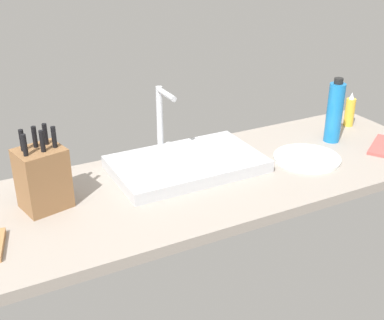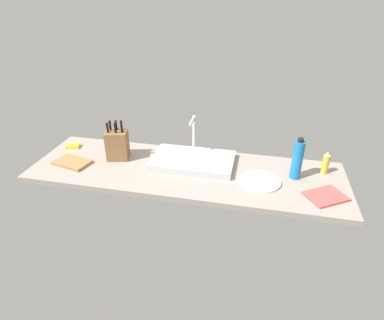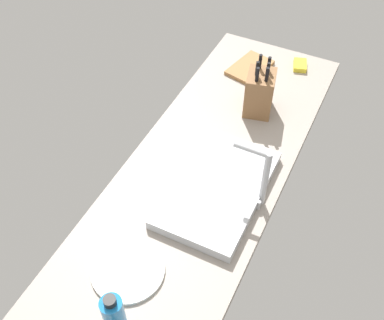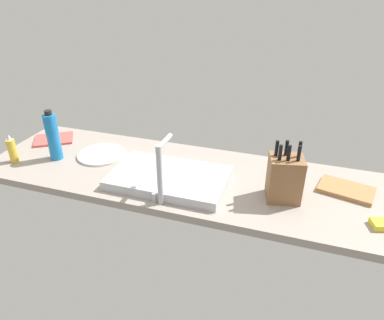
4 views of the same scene
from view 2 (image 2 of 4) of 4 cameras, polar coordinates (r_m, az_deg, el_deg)
countertop_slab at (r=202.21cm, az=-1.12°, el=-2.16°), size 192.28×59.82×3.50cm
sink_basin at (r=207.17cm, az=0.16°, el=-0.12°), size 51.57×31.64×4.17cm
faucet at (r=214.78cm, az=0.24°, el=4.91°), size 5.50×13.54×26.10cm
knife_block at (r=215.99cm, az=-12.95°, el=2.67°), size 15.64×14.18×25.48cm
cutting_board at (r=221.32cm, az=-20.22°, el=-0.39°), size 24.91×18.89×1.80cm
soap_bottle at (r=211.01cm, az=22.36°, el=-0.56°), size 4.06×4.06×14.65cm
water_bottle at (r=197.24cm, az=17.98°, el=0.07°), size 6.21×6.21×25.58cm
dinner_plate at (r=193.14cm, az=11.80°, el=-3.63°), size 24.25×24.25×1.20cm
dish_towel at (r=190.53cm, az=22.38°, el=-5.89°), size 25.44×24.03×1.20cm
dish_sponge at (r=243.02cm, az=-20.15°, el=2.33°), size 10.37×8.40×2.40cm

